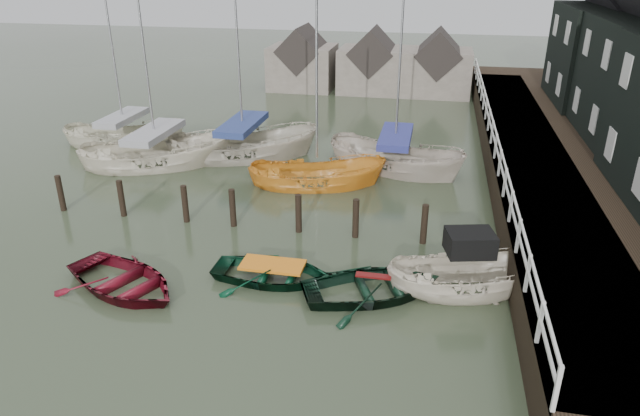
% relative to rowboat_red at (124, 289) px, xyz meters
% --- Properties ---
extents(ground, '(120.00, 120.00, 0.00)m').
position_rel_rowboat_red_xyz_m(ground, '(2.89, 1.70, 0.00)').
color(ground, '#2A3421').
rests_on(ground, ground).
extents(pier, '(3.04, 32.00, 2.70)m').
position_rel_rowboat_red_xyz_m(pier, '(12.36, 11.70, 0.71)').
color(pier, black).
rests_on(pier, ground).
extents(mooring_pilings, '(13.72, 0.22, 1.80)m').
position_rel_rowboat_red_xyz_m(mooring_pilings, '(1.77, 4.70, 0.50)').
color(mooring_pilings, black).
rests_on(mooring_pilings, ground).
extents(far_sheds, '(14.00, 4.08, 4.39)m').
position_rel_rowboat_red_xyz_m(far_sheds, '(3.72, 27.70, 1.86)').
color(far_sheds, '#665B51').
rests_on(far_sheds, ground).
extents(rowboat_red, '(4.84, 4.28, 0.83)m').
position_rel_rowboat_red_xyz_m(rowboat_red, '(0.00, 0.00, 0.00)').
color(rowboat_red, '#5C0D19').
rests_on(rowboat_red, ground).
extents(rowboat_green, '(3.63, 2.60, 0.75)m').
position_rel_rowboat_red_xyz_m(rowboat_green, '(4.09, 1.41, 0.00)').
color(rowboat_green, black).
rests_on(rowboat_green, ground).
extents(rowboat_dkgreen, '(4.84, 4.24, 0.83)m').
position_rel_rowboat_red_xyz_m(rowboat_dkgreen, '(7.11, 1.15, 0.00)').
color(rowboat_dkgreen, black).
rests_on(rowboat_dkgreen, ground).
extents(motorboat, '(4.86, 2.76, 2.73)m').
position_rel_rowboat_red_xyz_m(motorboat, '(9.69, 1.81, 0.09)').
color(motorboat, beige).
rests_on(motorboat, ground).
extents(sailboat_a, '(7.34, 5.10, 10.58)m').
position_rel_rowboat_red_xyz_m(sailboat_a, '(-3.89, 10.09, 0.06)').
color(sailboat_a, beige).
rests_on(sailboat_a, ground).
extents(sailboat_b, '(7.65, 5.00, 11.63)m').
position_rel_rowboat_red_xyz_m(sailboat_b, '(-0.36, 11.98, 0.06)').
color(sailboat_b, '#BFB7A3').
rests_on(sailboat_b, ground).
extents(sailboat_c, '(6.09, 3.36, 10.35)m').
position_rel_rowboat_red_xyz_m(sailboat_c, '(3.80, 9.18, 0.02)').
color(sailboat_c, orange).
rests_on(sailboat_c, ground).
extents(sailboat_d, '(7.13, 4.98, 12.76)m').
position_rel_rowboat_red_xyz_m(sailboat_d, '(6.83, 11.74, 0.06)').
color(sailboat_d, beige).
rests_on(sailboat_d, ground).
extents(sailboat_e, '(6.54, 3.48, 10.37)m').
position_rel_rowboat_red_xyz_m(sailboat_e, '(-6.89, 12.63, 0.06)').
color(sailboat_e, beige).
rests_on(sailboat_e, ground).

